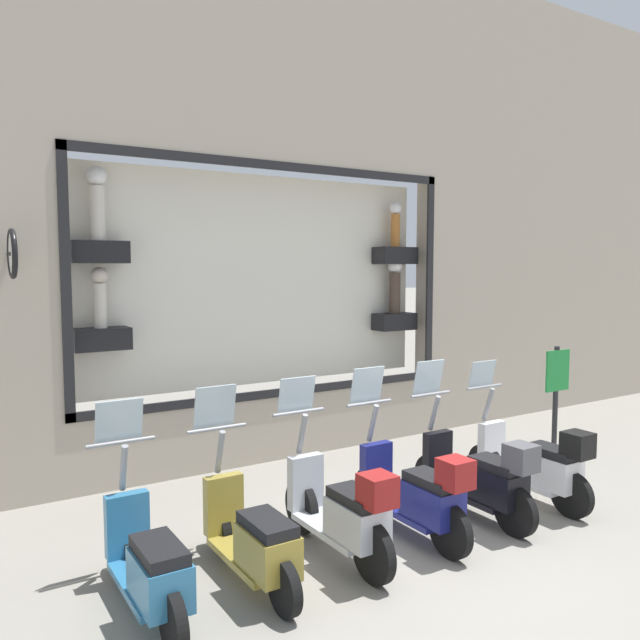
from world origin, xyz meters
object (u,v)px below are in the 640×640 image
scooter_navy_2 (417,494)px  scooter_silver_3 (343,512)px  scooter_white_0 (536,464)px  shop_sign_post (556,405)px  scooter_teal_5 (149,566)px  scooter_olive_4 (253,539)px  scooter_black_1 (481,478)px

scooter_navy_2 → scooter_silver_3: (0.00, 0.92, 0.01)m
scooter_white_0 → shop_sign_post: size_ratio=1.04×
scooter_white_0 → scooter_teal_5: bearing=89.3°
scooter_white_0 → shop_sign_post: shop_sign_post is taller
scooter_white_0 → scooter_olive_4: scooter_olive_4 is taller
scooter_teal_5 → scooter_silver_3: bearing=-91.5°
scooter_silver_3 → scooter_olive_4: 0.92m
scooter_black_1 → scooter_olive_4: 2.76m
scooter_navy_2 → scooter_teal_5: bearing=88.9°
scooter_black_1 → scooter_navy_2: scooter_black_1 is taller
scooter_black_1 → scooter_silver_3: (0.00, 1.84, 0.01)m
scooter_black_1 → scooter_olive_4: scooter_black_1 is taller
scooter_white_0 → scooter_silver_3: size_ratio=1.00×
scooter_teal_5 → shop_sign_post: shop_sign_post is taller
scooter_olive_4 → scooter_white_0: bearing=-90.9°
scooter_white_0 → scooter_olive_4: 3.67m
scooter_navy_2 → scooter_teal_5: 2.76m
scooter_olive_4 → scooter_teal_5: scooter_olive_4 is taller
scooter_white_0 → scooter_navy_2: 1.84m
scooter_navy_2 → scooter_olive_4: size_ratio=1.01×
scooter_black_1 → shop_sign_post: shop_sign_post is taller
scooter_white_0 → scooter_black_1: scooter_black_1 is taller
scooter_silver_3 → scooter_olive_4: (0.05, 0.92, -0.07)m
scooter_navy_2 → scooter_teal_5: scooter_navy_2 is taller
scooter_white_0 → scooter_teal_5: (0.06, 4.59, -0.06)m
scooter_black_1 → scooter_navy_2: (0.00, 0.92, 0.00)m
scooter_black_1 → scooter_teal_5: (0.05, 3.67, -0.06)m
scooter_black_1 → scooter_teal_5: scooter_black_1 is taller
scooter_navy_2 → scooter_silver_3: size_ratio=1.00×
scooter_black_1 → shop_sign_post: size_ratio=1.04×
scooter_silver_3 → scooter_teal_5: (0.05, 1.84, -0.07)m
scooter_silver_3 → scooter_teal_5: 1.84m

